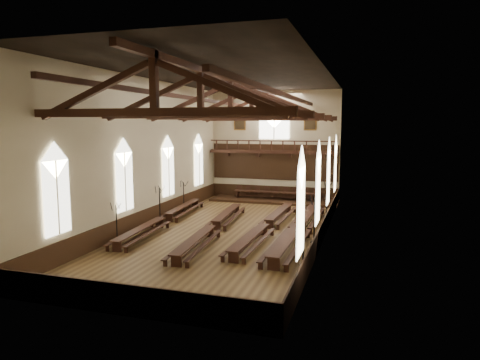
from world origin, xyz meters
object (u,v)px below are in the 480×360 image
object	(u,v)px
refectory_row_a	(164,218)
candelabrum_right_mid	(314,229)
refectory_row_b	(213,226)
candelabrum_right_far	(326,206)
candelabrum_left_mid	(160,212)
high_table	(274,193)
refectory_row_c	(267,224)
candelabrum_left_far	(184,202)
refectory_row_d	(299,226)
dais	(274,200)
candelabrum_right_near	(303,252)
candelabrum_left_near	(117,231)

from	to	relation	value
refectory_row_a	candelabrum_right_mid	distance (m)	10.67
refectory_row_b	candelabrum_right_mid	world-z (taller)	candelabrum_right_mid
candelabrum_right_mid	candelabrum_right_far	distance (m)	7.37
candelabrum_left_mid	high_table	bearing A→B (deg)	60.63
candelabrum_right_far	refectory_row_c	bearing A→B (deg)	-120.25
candelabrum_left_far	high_table	bearing A→B (deg)	47.51
candelabrum_right_mid	refectory_row_d	bearing A→B (deg)	125.28
candelabrum_left_far	candelabrum_right_far	size ratio (longest dim) A/B	0.90
dais	high_table	bearing A→B (deg)	81.12
refectory_row_b	candelabrum_right_far	size ratio (longest dim) A/B	4.99
candelabrum_left_mid	candelabrum_right_far	world-z (taller)	candelabrum_right_far
dais	high_table	xyz separation A→B (m)	(0.00, 0.00, 0.69)
refectory_row_b	refectory_row_d	bearing A→B (deg)	12.85
candelabrum_left_mid	candelabrum_right_mid	bearing A→B (deg)	-11.06
high_table	candelabrum_right_near	xyz separation A→B (m)	(5.15, -17.04, -0.07)
refectory_row_d	candelabrum_right_mid	world-z (taller)	candelabrum_right_mid
refectory_row_a	candelabrum_left_near	world-z (taller)	candelabrum_left_near
high_table	candelabrum_left_near	distance (m)	17.04
candelabrum_right_mid	refectory_row_a	bearing A→B (deg)	170.96
refectory_row_a	candelabrum_right_near	world-z (taller)	candelabrum_right_near
refectory_row_b	candelabrum_left_near	distance (m)	5.89
high_table	candelabrum_left_far	distance (m)	8.80
dais	candelabrum_right_near	distance (m)	17.81
refectory_row_c	candelabrum_left_far	world-z (taller)	candelabrum_left_far
candelabrum_left_mid	candelabrum_right_mid	xyz separation A→B (m)	(11.10, -2.17, 0.07)
candelabrum_right_near	candelabrum_right_mid	xyz separation A→B (m)	(0.00, 4.31, 0.15)
candelabrum_left_near	refectory_row_a	bearing A→B (deg)	83.42
refectory_row_d	dais	size ratio (longest dim) A/B	1.28
refectory_row_d	candelabrum_left_mid	size ratio (longest dim) A/B	5.49
refectory_row_a	high_table	distance (m)	12.30
candelabrum_left_far	candelabrum_right_far	xyz separation A→B (m)	(11.10, 1.13, 0.09)
high_table	refectory_row_b	bearing A→B (deg)	-96.02
candelabrum_left_near	candelabrum_right_far	distance (m)	15.36
refectory_row_d	candelabrum_right_far	world-z (taller)	candelabrum_right_far
high_table	candelabrum_right_near	distance (m)	17.80
candelabrum_left_near	refectory_row_b	bearing A→B (deg)	37.91
refectory_row_b	refectory_row_c	world-z (taller)	same
refectory_row_c	candelabrum_left_near	bearing A→B (deg)	-147.40
candelabrum_left_mid	candelabrum_right_near	xyz separation A→B (m)	(11.10, -6.47, -0.08)
candelabrum_left_near	candelabrum_left_mid	bearing A→B (deg)	90.00
refectory_row_d	candelabrum_left_far	size ratio (longest dim) A/B	5.84
refectory_row_c	refectory_row_a	bearing A→B (deg)	-179.22
candelabrum_left_near	candelabrum_right_mid	bearing A→B (deg)	16.26
refectory_row_d	high_table	xyz separation A→B (m)	(-4.03, 11.14, 0.24)
refectory_row_b	candelabrum_right_near	bearing A→B (deg)	-35.94
refectory_row_b	candelabrum_right_near	world-z (taller)	candelabrum_right_near
candelabrum_left_far	candelabrum_left_mid	bearing A→B (deg)	-90.00
refectory_row_d	high_table	size ratio (longest dim) A/B	1.96
high_table	candelabrum_right_mid	xyz separation A→B (m)	(5.15, -12.73, 0.08)
refectory_row_d	candelabrum_left_near	bearing A→B (deg)	-154.16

